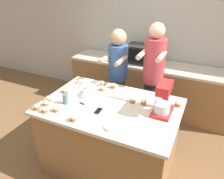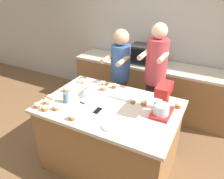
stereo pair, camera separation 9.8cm
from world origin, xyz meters
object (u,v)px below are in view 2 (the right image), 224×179
(drinking_glass, at_px, (66,98))
(cupcake_9, at_px, (72,117))
(cupcake_6, at_px, (37,105))
(cupcake_0, at_px, (47,102))
(microwave_oven, at_px, (145,54))
(cupcake_4, at_px, (144,102))
(cupcake_7, at_px, (56,107))
(small_plate, at_px, (110,126))
(cupcake_11, at_px, (50,97))
(cupcake_12, at_px, (178,105))
(stand_mixer, at_px, (163,101))
(cupcake_13, at_px, (82,81))
(cupcake_2, at_px, (45,108))
(cupcake_3, at_px, (114,86))
(baking_tray, at_px, (124,94))
(cupcake_1, at_px, (66,89))
(cell_phone, at_px, (98,111))
(mixing_bowl, at_px, (89,89))
(cupcake_10, at_px, (104,83))
(cupcake_8, at_px, (133,101))
(person_right, at_px, (154,81))
(knife, at_px, (85,104))
(person_left, at_px, (120,78))
(cupcake_5, at_px, (103,88))

(drinking_glass, bearing_deg, cupcake_9, -42.84)
(cupcake_6, bearing_deg, cupcake_0, 69.89)
(microwave_oven, relative_size, cupcake_4, 6.86)
(cupcake_0, bearing_deg, cupcake_7, -15.26)
(small_plate, height_order, cupcake_11, cupcake_11)
(cupcake_0, relative_size, cupcake_12, 1.00)
(microwave_oven, distance_m, cupcake_4, 1.46)
(cupcake_7, xyz_separation_m, cupcake_9, (0.27, -0.07, 0.00))
(stand_mixer, xyz_separation_m, cupcake_9, (-0.80, -0.53, -0.13))
(small_plate, relative_size, cupcake_4, 2.35)
(cupcake_13, bearing_deg, cupcake_2, -87.44)
(cupcake_3, bearing_deg, stand_mixer, -23.37)
(baking_tray, bearing_deg, cupcake_6, -136.29)
(cupcake_1, bearing_deg, baking_tray, 20.32)
(cell_phone, relative_size, cupcake_2, 2.09)
(cupcake_1, bearing_deg, cupcake_12, 11.53)
(mixing_bowl, height_order, cupcake_12, mixing_bowl)
(baking_tray, bearing_deg, cupcake_9, -110.01)
(cell_phone, relative_size, cupcake_1, 2.09)
(cupcake_2, bearing_deg, cupcake_10, 71.86)
(cupcake_0, bearing_deg, cupcake_4, 26.60)
(baking_tray, relative_size, drinking_glass, 2.69)
(cupcake_0, height_order, cupcake_8, same)
(person_right, distance_m, knife, 1.09)
(cupcake_1, xyz_separation_m, cupcake_12, (1.37, 0.28, 0.00))
(drinking_glass, height_order, cupcake_13, drinking_glass)
(cupcake_8, distance_m, cupcake_13, 0.86)
(cupcake_7, relative_size, cupcake_12, 1.00)
(person_left, distance_m, cupcake_1, 0.89)
(stand_mixer, relative_size, cupcake_13, 5.19)
(mixing_bowl, bearing_deg, cupcake_13, 138.99)
(person_left, bearing_deg, person_right, 0.06)
(baking_tray, relative_size, small_plate, 1.97)
(stand_mixer, distance_m, cupcake_13, 1.24)
(person_left, relative_size, small_plate, 9.72)
(person_left, relative_size, cell_phone, 10.90)
(cupcake_5, relative_size, cupcake_9, 1.00)
(knife, relative_size, cupcake_10, 3.11)
(cupcake_2, relative_size, cupcake_5, 1.00)
(cupcake_7, bearing_deg, cupcake_11, 146.53)
(small_plate, distance_m, cupcake_0, 0.87)
(stand_mixer, distance_m, cupcake_1, 1.25)
(cupcake_8, bearing_deg, cupcake_6, -147.14)
(cupcake_2, height_order, cupcake_9, same)
(microwave_oven, xyz_separation_m, cupcake_12, (0.87, -1.25, -0.10))
(baking_tray, relative_size, cell_phone, 2.21)
(microwave_oven, relative_size, cupcake_12, 6.86)
(baking_tray, height_order, cupcake_8, cupcake_8)
(cell_phone, relative_size, small_plate, 0.89)
(cupcake_7, distance_m, cupcake_9, 0.28)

